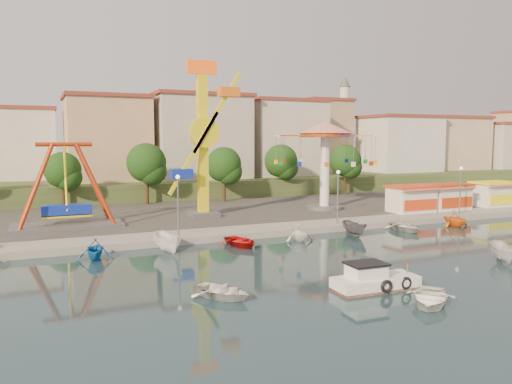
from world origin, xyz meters
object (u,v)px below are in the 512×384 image
wave_swinger (325,145)px  cabin_motorboat (374,282)px  rowboat_a (222,291)px  skiff (504,253)px  pirate_ship_ride (66,187)px  kamikaze_tower (206,143)px

wave_swinger → cabin_motorboat: bearing=-116.2°
cabin_motorboat → rowboat_a: 8.94m
rowboat_a → skiff: size_ratio=0.95×
pirate_ship_ride → cabin_motorboat: pirate_ship_ride is taller
skiff → rowboat_a: bearing=-147.0°
pirate_ship_ride → rowboat_a: 25.82m
pirate_ship_ride → skiff: pirate_ship_ride is taller
wave_swinger → cabin_motorboat: wave_swinger is taller
wave_swinger → cabin_motorboat: size_ratio=2.22×
rowboat_a → skiff: skiff is taller
pirate_ship_ride → wave_swinger: bearing=0.9°
pirate_ship_ride → kamikaze_tower: kamikaze_tower is taller
kamikaze_tower → rowboat_a: (-7.33, -25.14, -8.16)m
pirate_ship_ride → wave_swinger: (28.82, 0.47, 3.80)m
cabin_motorboat → rowboat_a: (-8.67, 2.20, -0.11)m
wave_swinger → skiff: bearing=-91.7°
kamikaze_tower → wave_swinger: (14.72, -0.08, -0.34)m
wave_swinger → cabin_motorboat: 31.34m
wave_swinger → cabin_motorboat: (-13.39, -27.26, -7.71)m
kamikaze_tower → pirate_ship_ride: bearing=-177.8°
kamikaze_tower → skiff: (13.95, -25.82, -7.80)m
wave_swinger → skiff: 26.81m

